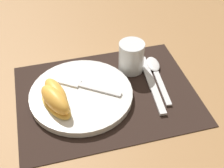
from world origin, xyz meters
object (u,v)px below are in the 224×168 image
object	(u,v)px
plate	(81,95)
knife	(152,85)
juice_glass	(131,58)
citrus_wedge_0	(56,94)
fork	(82,85)
spoon	(155,70)
citrus_wedge_1	(55,101)

from	to	relation	value
plate	knife	bearing A→B (deg)	-2.07
juice_glass	citrus_wedge_0	xyz separation A→B (m)	(-0.21, -0.08, -0.00)
plate	juice_glass	world-z (taller)	juice_glass
fork	juice_glass	bearing A→B (deg)	19.18
spoon	plate	bearing A→B (deg)	-168.01
juice_glass	spoon	size ratio (longest dim) A/B	0.44
spoon	citrus_wedge_0	xyz separation A→B (m)	(-0.27, -0.05, 0.03)
plate	juice_glass	bearing A→B (deg)	25.58
knife	plate	bearing A→B (deg)	177.93
plate	citrus_wedge_0	world-z (taller)	citrus_wedge_0
juice_glass	fork	bearing A→B (deg)	-160.82
fork	plate	bearing A→B (deg)	-108.80
spoon	citrus_wedge_0	size ratio (longest dim) A/B	1.70
plate	spoon	world-z (taller)	plate
knife	citrus_wedge_1	bearing A→B (deg)	-173.81
fork	citrus_wedge_1	xyz separation A→B (m)	(-0.07, -0.06, 0.02)
plate	juice_glass	distance (m)	0.17
juice_glass	spoon	distance (m)	0.07
citrus_wedge_1	fork	bearing A→B (deg)	37.67
plate	juice_glass	xyz separation A→B (m)	(0.15, 0.07, 0.03)
juice_glass	citrus_wedge_1	size ratio (longest dim) A/B	0.72
juice_glass	spoon	bearing A→B (deg)	-24.05
fork	citrus_wedge_1	bearing A→B (deg)	-142.33
knife	citrus_wedge_1	distance (m)	0.25
spoon	fork	distance (m)	0.20
knife	citrus_wedge_0	xyz separation A→B (m)	(-0.24, -0.00, 0.03)
knife	spoon	world-z (taller)	spoon
juice_glass	citrus_wedge_1	world-z (taller)	juice_glass
spoon	citrus_wedge_1	world-z (taller)	citrus_wedge_1
fork	citrus_wedge_0	world-z (taller)	citrus_wedge_0
knife	citrus_wedge_0	distance (m)	0.24
juice_glass	spoon	xyz separation A→B (m)	(0.06, -0.03, -0.03)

